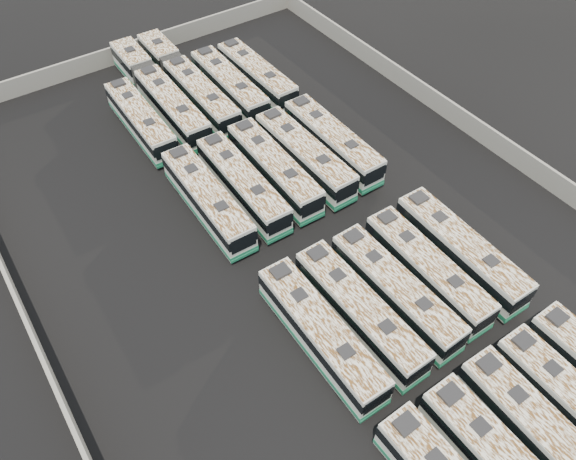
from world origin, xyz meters
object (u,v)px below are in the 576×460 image
object	(u,v)px
bus_midback_left	(243,184)
bus_midback_center	(274,169)
bus_back_center	(187,82)
bus_back_far_left	(141,120)
bus_front_center	(545,440)
bus_midback_right	(304,156)
bus_back_right	(230,86)
bus_midback_far_right	(332,142)
bus_midback_far_left	(208,199)
bus_midfront_far_left	(321,334)
bus_back_far_right	(257,76)
bus_back_left	(159,92)
bus_midfront_right	(427,270)
bus_midfront_center	(395,291)
bus_midfront_left	(359,312)
bus_midfront_far_right	(460,251)

from	to	relation	value
bus_midback_left	bus_midback_center	distance (m)	3.46
bus_back_center	bus_back_far_left	bearing A→B (deg)	-153.27
bus_front_center	bus_midback_right	size ratio (longest dim) A/B	0.99
bus_midback_center	bus_back_right	size ratio (longest dim) A/B	1.00
bus_back_right	bus_midback_far_right	bearing A→B (deg)	-75.11
bus_midback_far_left	bus_midfront_far_left	bearing A→B (deg)	-88.47
bus_midback_center	bus_midback_right	size ratio (longest dim) A/B	0.99
bus_front_center	bus_back_far_right	distance (m)	44.97
bus_back_left	bus_back_right	bearing A→B (deg)	-25.08
bus_midfront_far_left	bus_midfront_right	size ratio (longest dim) A/B	1.04
bus_midfront_center	bus_back_far_right	bearing A→B (deg)	76.07
bus_back_far_left	bus_midfront_right	bearing A→B (deg)	-70.03
bus_front_center	bus_back_center	xyz separation A→B (m)	(0.00, 47.71, -0.01)
bus_front_center	bus_midfront_left	xyz separation A→B (m)	(-3.49, 13.91, -0.01)
bus_midfront_left	bus_back_far_left	xyz separation A→B (m)	(-3.54, 30.34, -0.05)
bus_midfront_far_right	bus_back_far_left	xyz separation A→B (m)	(-13.94, 30.40, -0.06)
bus_midback_center	bus_front_center	bearing A→B (deg)	-88.66
bus_midfront_right	bus_back_far_right	distance (m)	30.68
bus_front_center	bus_midback_left	bearing A→B (deg)	97.44
bus_back_far_left	bus_back_right	world-z (taller)	bus_back_right
bus_midback_left	bus_midback_right	bearing A→B (deg)	1.19
bus_midfront_far_left	bus_midback_left	xyz separation A→B (m)	(3.48, 16.36, -0.02)
bus_midfront_far_left	bus_back_left	size ratio (longest dim) A/B	0.64
bus_front_center	bus_midback_left	xyz separation A→B (m)	(-3.47, 30.39, -0.01)
bus_midfront_far_left	bus_midback_left	size ratio (longest dim) A/B	1.01
bus_midback_far_left	bus_midback_center	size ratio (longest dim) A/B	1.01
bus_midfront_center	bus_midback_far_right	distance (m)	18.09
bus_midback_center	bus_midfront_center	bearing A→B (deg)	-88.81
bus_midback_far_left	bus_midback_right	size ratio (longest dim) A/B	1.00
bus_midfront_right	bus_midback_far_left	size ratio (longest dim) A/B	0.96
bus_midfront_center	bus_back_left	size ratio (longest dim) A/B	0.63
bus_midback_far_right	bus_back_left	bearing A→B (deg)	121.00
bus_midfront_center	bus_back_left	world-z (taller)	bus_back_left
bus_midfront_left	bus_back_far_left	size ratio (longest dim) A/B	1.03
bus_midfront_center	bus_back_far_right	world-z (taller)	bus_back_far_right
bus_midfront_far_left	bus_midback_far_right	xyz separation A→B (m)	(13.75, 16.54, 0.00)
bus_midfront_far_left	bus_midfront_far_right	world-z (taller)	bus_midfront_far_right
bus_back_center	bus_midfront_center	bearing A→B (deg)	-89.47
bus_midfront_far_right	bus_midback_center	distance (m)	18.03
bus_midfront_center	bus_back_center	size ratio (longest dim) A/B	0.63
bus_midfront_far_right	bus_back_far_right	xyz separation A→B (m)	(0.02, 30.57, -0.04)
bus_midback_left	bus_front_center	bearing A→B (deg)	-82.26
bus_midback_far_left	bus_midback_far_right	bearing A→B (deg)	1.74
bus_midfront_left	bus_back_left	xyz separation A→B (m)	(0.10, 33.79, 0.02)
bus_midback_left	bus_back_right	distance (m)	15.58
bus_front_center	bus_midback_center	size ratio (longest dim) A/B	1.00
bus_midback_right	bus_back_right	distance (m)	13.98
bus_midback_far_left	bus_back_right	distance (m)	17.37
bus_back_center	bus_midfront_right	bearing A→B (deg)	-83.71
bus_midfront_center	bus_midfront_far_right	distance (m)	6.96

